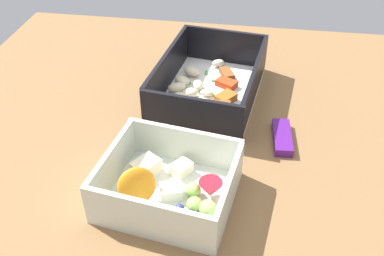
% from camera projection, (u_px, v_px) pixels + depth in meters
% --- Properties ---
extents(table_surface, '(0.80, 0.80, 0.02)m').
position_uv_depth(table_surface, '(188.00, 155.00, 0.59)').
color(table_surface, brown).
rests_on(table_surface, ground).
extents(pasta_container, '(0.23, 0.17, 0.06)m').
position_uv_depth(pasta_container, '(208.00, 86.00, 0.67)').
color(pasta_container, white).
rests_on(pasta_container, table_surface).
extents(fruit_bowl, '(0.15, 0.17, 0.06)m').
position_uv_depth(fruit_bowl, '(170.00, 186.00, 0.50)').
color(fruit_bowl, silver).
rests_on(fruit_bowl, table_surface).
extents(candy_bar, '(0.07, 0.03, 0.01)m').
position_uv_depth(candy_bar, '(282.00, 137.00, 0.59)').
color(candy_bar, '#51197A').
rests_on(candy_bar, table_surface).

